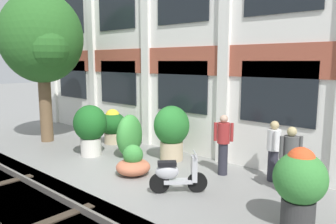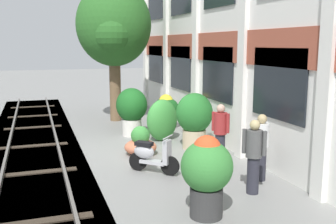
{
  "view_description": "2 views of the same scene",
  "coord_description": "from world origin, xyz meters",
  "px_view_note": "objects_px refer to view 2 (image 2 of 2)",
  "views": [
    {
      "loc": [
        6.96,
        -5.64,
        3.09
      ],
      "look_at": [
        0.64,
        1.4,
        1.62
      ],
      "focal_mm": 35.0,
      "sensor_mm": 36.0,
      "label": 1
    },
    {
      "loc": [
        11.26,
        -2.69,
        3.19
      ],
      "look_at": [
        0.75,
        0.9,
        1.26
      ],
      "focal_mm": 42.0,
      "sensor_mm": 36.0,
      "label": 2
    }
  ],
  "objects_px": {
    "potted_plant_fluted_column": "(132,109)",
    "topiary_hedge": "(162,120)",
    "resident_near_plants": "(220,134)",
    "scooter_near_curb": "(151,156)",
    "resident_watching_tracks": "(254,154)",
    "potted_plant_wide_bowl": "(140,144)",
    "potted_plant_stone_basin": "(166,110)",
    "broadleaf_tree": "(114,28)",
    "potted_plant_glazed_jar": "(194,117)",
    "resident_by_doorway": "(261,145)",
    "potted_plant_ribbed_drum": "(207,170)"
  },
  "relations": [
    {
      "from": "potted_plant_fluted_column",
      "to": "topiary_hedge",
      "type": "height_order",
      "value": "potted_plant_fluted_column"
    },
    {
      "from": "resident_near_plants",
      "to": "potted_plant_fluted_column",
      "type": "bearing_deg",
      "value": -103.7
    },
    {
      "from": "scooter_near_curb",
      "to": "resident_watching_tracks",
      "type": "xyz_separation_m",
      "value": [
        2.04,
        1.68,
        0.43
      ]
    },
    {
      "from": "potted_plant_wide_bowl",
      "to": "resident_watching_tracks",
      "type": "height_order",
      "value": "resident_watching_tracks"
    },
    {
      "from": "resident_watching_tracks",
      "to": "potted_plant_stone_basin",
      "type": "bearing_deg",
      "value": -135.26
    },
    {
      "from": "resident_watching_tracks",
      "to": "resident_near_plants",
      "type": "height_order",
      "value": "resident_near_plants"
    },
    {
      "from": "scooter_near_curb",
      "to": "resident_watching_tracks",
      "type": "distance_m",
      "value": 2.68
    },
    {
      "from": "potted_plant_stone_basin",
      "to": "broadleaf_tree",
      "type": "bearing_deg",
      "value": -145.36
    },
    {
      "from": "potted_plant_fluted_column",
      "to": "scooter_near_curb",
      "type": "relative_size",
      "value": 1.59
    },
    {
      "from": "potted_plant_glazed_jar",
      "to": "scooter_near_curb",
      "type": "distance_m",
      "value": 2.69
    },
    {
      "from": "resident_by_doorway",
      "to": "topiary_hedge",
      "type": "relative_size",
      "value": 1.15
    },
    {
      "from": "broadleaf_tree",
      "to": "potted_plant_stone_basin",
      "type": "bearing_deg",
      "value": 34.64
    },
    {
      "from": "potted_plant_wide_bowl",
      "to": "resident_near_plants",
      "type": "relative_size",
      "value": 0.57
    },
    {
      "from": "potted_plant_fluted_column",
      "to": "resident_watching_tracks",
      "type": "distance_m",
      "value": 6.27
    },
    {
      "from": "resident_by_doorway",
      "to": "resident_near_plants",
      "type": "xyz_separation_m",
      "value": [
        -1.23,
        -0.45,
        0.04
      ]
    },
    {
      "from": "potted_plant_stone_basin",
      "to": "potted_plant_ribbed_drum",
      "type": "distance_m",
      "value": 7.85
    },
    {
      "from": "potted_plant_wide_bowl",
      "to": "topiary_hedge",
      "type": "height_order",
      "value": "topiary_hedge"
    },
    {
      "from": "broadleaf_tree",
      "to": "potted_plant_glazed_jar",
      "type": "relative_size",
      "value": 3.28
    },
    {
      "from": "resident_by_doorway",
      "to": "resident_watching_tracks",
      "type": "xyz_separation_m",
      "value": [
        0.68,
        -0.6,
        0.02
      ]
    },
    {
      "from": "potted_plant_glazed_jar",
      "to": "resident_watching_tracks",
      "type": "distance_m",
      "value": 3.86
    },
    {
      "from": "scooter_near_curb",
      "to": "potted_plant_wide_bowl",
      "type": "bearing_deg",
      "value": 128.49
    },
    {
      "from": "potted_plant_wide_bowl",
      "to": "resident_watching_tracks",
      "type": "bearing_deg",
      "value": 22.15
    },
    {
      "from": "potted_plant_stone_basin",
      "to": "potted_plant_fluted_column",
      "type": "distance_m",
      "value": 1.71
    },
    {
      "from": "scooter_near_curb",
      "to": "broadleaf_tree",
      "type": "bearing_deg",
      "value": 129.95
    },
    {
      "from": "resident_near_plants",
      "to": "topiary_hedge",
      "type": "xyz_separation_m",
      "value": [
        -3.22,
        -0.54,
        -0.2
      ]
    },
    {
      "from": "potted_plant_wide_bowl",
      "to": "potted_plant_glazed_jar",
      "type": "distance_m",
      "value": 1.87
    },
    {
      "from": "potted_plant_glazed_jar",
      "to": "scooter_near_curb",
      "type": "relative_size",
      "value": 1.64
    },
    {
      "from": "potted_plant_ribbed_drum",
      "to": "resident_by_doorway",
      "type": "distance_m",
      "value": 2.48
    },
    {
      "from": "broadleaf_tree",
      "to": "potted_plant_fluted_column",
      "type": "relative_size",
      "value": 3.36
    },
    {
      "from": "broadleaf_tree",
      "to": "potted_plant_ribbed_drum",
      "type": "height_order",
      "value": "broadleaf_tree"
    },
    {
      "from": "potted_plant_stone_basin",
      "to": "potted_plant_glazed_jar",
      "type": "xyz_separation_m",
      "value": [
        3.06,
        -0.11,
        0.26
      ]
    },
    {
      "from": "potted_plant_stone_basin",
      "to": "topiary_hedge",
      "type": "height_order",
      "value": "topiary_hedge"
    },
    {
      "from": "potted_plant_glazed_jar",
      "to": "potted_plant_stone_basin",
      "type": "bearing_deg",
      "value": 177.95
    },
    {
      "from": "potted_plant_stone_basin",
      "to": "potted_plant_fluted_column",
      "type": "relative_size",
      "value": 0.78
    },
    {
      "from": "broadleaf_tree",
      "to": "resident_near_plants",
      "type": "relative_size",
      "value": 3.39
    },
    {
      "from": "scooter_near_curb",
      "to": "resident_near_plants",
      "type": "relative_size",
      "value": 0.63
    },
    {
      "from": "potted_plant_ribbed_drum",
      "to": "potted_plant_glazed_jar",
      "type": "relative_size",
      "value": 0.91
    },
    {
      "from": "potted_plant_fluted_column",
      "to": "topiary_hedge",
      "type": "xyz_separation_m",
      "value": [
        1.04,
        0.78,
        -0.27
      ]
    },
    {
      "from": "topiary_hedge",
      "to": "potted_plant_glazed_jar",
      "type": "bearing_deg",
      "value": 26.09
    },
    {
      "from": "topiary_hedge",
      "to": "broadleaf_tree",
      "type": "bearing_deg",
      "value": -168.99
    },
    {
      "from": "topiary_hedge",
      "to": "scooter_near_curb",
      "type": "bearing_deg",
      "value": -22.7
    },
    {
      "from": "resident_watching_tracks",
      "to": "potted_plant_fluted_column",
      "type": "bearing_deg",
      "value": -121.63
    },
    {
      "from": "potted_plant_fluted_column",
      "to": "resident_watching_tracks",
      "type": "relative_size",
      "value": 1.04
    },
    {
      "from": "potted_plant_ribbed_drum",
      "to": "topiary_hedge",
      "type": "bearing_deg",
      "value": 169.92
    },
    {
      "from": "broadleaf_tree",
      "to": "topiary_hedge",
      "type": "relative_size",
      "value": 4.08
    },
    {
      "from": "potted_plant_glazed_jar",
      "to": "topiary_hedge",
      "type": "bearing_deg",
      "value": -153.91
    },
    {
      "from": "potted_plant_stone_basin",
      "to": "resident_by_doorway",
      "type": "height_order",
      "value": "resident_by_doorway"
    },
    {
      "from": "broadleaf_tree",
      "to": "topiary_hedge",
      "type": "height_order",
      "value": "broadleaf_tree"
    },
    {
      "from": "potted_plant_wide_bowl",
      "to": "resident_near_plants",
      "type": "distance_m",
      "value": 2.53
    },
    {
      "from": "resident_watching_tracks",
      "to": "topiary_hedge",
      "type": "xyz_separation_m",
      "value": [
        -5.12,
        -0.39,
        -0.18
      ]
    }
  ]
}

